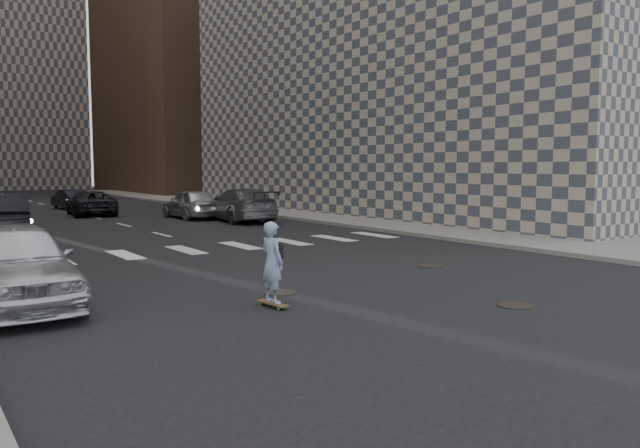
% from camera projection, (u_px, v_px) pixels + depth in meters
% --- Properties ---
extents(ground, '(160.00, 160.00, 0.00)m').
position_uv_depth(ground, '(386.00, 292.00, 13.71)').
color(ground, black).
rests_on(ground, ground).
extents(sidewalk_right, '(13.00, 80.00, 0.15)m').
position_uv_depth(sidewalk_right, '(355.00, 210.00, 38.29)').
color(sidewalk_right, gray).
rests_on(sidewalk_right, ground).
extents(building_right, '(15.00, 33.00, 22.00)m').
position_uv_depth(building_right, '(423.00, 32.00, 38.28)').
color(building_right, '#ADA08E').
rests_on(building_right, ground).
extents(tower_right, '(18.00, 24.00, 36.00)m').
position_uv_depth(tower_right, '(202.00, 27.00, 68.51)').
color(tower_right, brown).
rests_on(tower_right, ground).
extents(manhole_a, '(0.70, 0.70, 0.02)m').
position_uv_depth(manhole_a, '(515.00, 305.00, 12.32)').
color(manhole_a, black).
rests_on(manhole_a, ground).
extents(manhole_b, '(0.70, 0.70, 0.02)m').
position_uv_depth(manhole_b, '(280.00, 293.00, 13.57)').
color(manhole_b, black).
rests_on(manhole_b, ground).
extents(manhole_c, '(0.70, 0.70, 0.02)m').
position_uv_depth(manhole_c, '(431.00, 266.00, 17.20)').
color(manhole_c, black).
rests_on(manhole_c, ground).
extents(skateboarder, '(0.45, 0.87, 1.69)m').
position_uv_depth(skateboarder, '(272.00, 262.00, 12.13)').
color(skateboarder, brown).
rests_on(skateboarder, ground).
extents(silver_sedan, '(2.02, 4.98, 1.69)m').
position_uv_depth(silver_sedan, '(13.00, 265.00, 12.13)').
color(silver_sedan, silver).
rests_on(silver_sedan, ground).
extents(traffic_car_a, '(2.25, 5.06, 1.61)m').
position_uv_depth(traffic_car_a, '(5.00, 214.00, 25.48)').
color(traffic_car_a, black).
rests_on(traffic_car_a, ground).
extents(traffic_car_b, '(2.96, 5.93, 1.65)m').
position_uv_depth(traffic_car_b, '(240.00, 205.00, 31.32)').
color(traffic_car_b, '#585A60').
rests_on(traffic_car_b, ground).
extents(traffic_car_c, '(2.79, 5.13, 1.36)m').
position_uv_depth(traffic_car_c, '(91.00, 203.00, 35.20)').
color(traffic_car_c, black).
rests_on(traffic_car_c, ground).
extents(traffic_car_d, '(1.88, 4.64, 1.58)m').
position_uv_depth(traffic_car_d, '(192.00, 203.00, 33.05)').
color(traffic_car_d, silver).
rests_on(traffic_car_d, ground).
extents(traffic_car_e, '(1.72, 3.99, 1.28)m').
position_uv_depth(traffic_car_e, '(70.00, 199.00, 40.25)').
color(traffic_car_e, black).
rests_on(traffic_car_e, ground).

